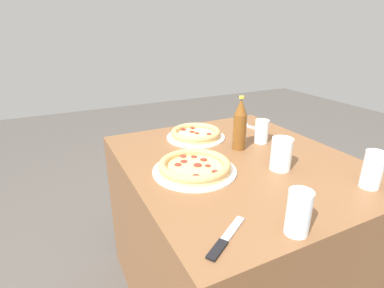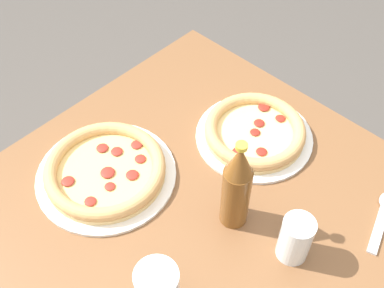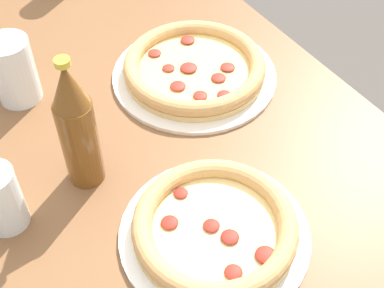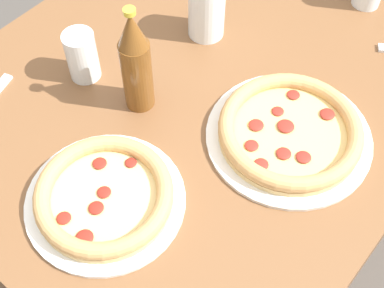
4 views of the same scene
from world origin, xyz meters
name	(u,v)px [view 2 (image 2 of 4)]	position (x,y,z in m)	size (l,w,h in m)	color
pizza_salami	(105,171)	(0.02, -0.22, 0.77)	(0.32, 0.32, 0.04)	silver
pizza_margherita	(255,132)	(-0.30, -0.04, 0.77)	(0.29, 0.29, 0.04)	white
glass_red_wine	(295,240)	(-0.11, 0.21, 0.80)	(0.06, 0.06, 0.11)	white
beer_bottle	(237,186)	(-0.09, 0.07, 0.87)	(0.06, 0.06, 0.24)	brown
spoon	(384,211)	(-0.33, 0.30, 0.76)	(0.16, 0.07, 0.02)	silver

